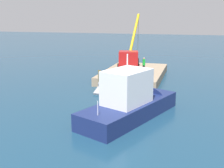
{
  "coord_description": "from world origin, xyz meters",
  "views": [
    {
      "loc": [
        28.34,
        7.14,
        7.71
      ],
      "look_at": [
        0.6,
        -1.09,
        0.6
      ],
      "focal_mm": 43.78,
      "sensor_mm": 36.0,
      "label": 1
    }
  ],
  "objects_px": {
    "dock_worker": "(144,64)",
    "salvaged_car": "(109,84)",
    "crane_truck": "(129,59)",
    "moored_yacht": "(139,106)"
  },
  "relations": [
    {
      "from": "dock_worker",
      "to": "moored_yacht",
      "type": "height_order",
      "value": "moored_yacht"
    },
    {
      "from": "moored_yacht",
      "to": "salvaged_car",
      "type": "bearing_deg",
      "value": -144.09
    },
    {
      "from": "salvaged_car",
      "to": "moored_yacht",
      "type": "distance_m",
      "value": 7.39
    },
    {
      "from": "crane_truck",
      "to": "dock_worker",
      "type": "relative_size",
      "value": 5.45
    },
    {
      "from": "moored_yacht",
      "to": "dock_worker",
      "type": "bearing_deg",
      "value": -171.68
    },
    {
      "from": "crane_truck",
      "to": "moored_yacht",
      "type": "relative_size",
      "value": 0.81
    },
    {
      "from": "crane_truck",
      "to": "salvaged_car",
      "type": "relative_size",
      "value": 2.17
    },
    {
      "from": "salvaged_car",
      "to": "moored_yacht",
      "type": "height_order",
      "value": "moored_yacht"
    },
    {
      "from": "salvaged_car",
      "to": "moored_yacht",
      "type": "relative_size",
      "value": 0.37
    },
    {
      "from": "dock_worker",
      "to": "salvaged_car",
      "type": "bearing_deg",
      "value": -19.36
    }
  ]
}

